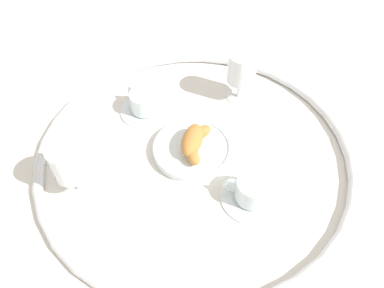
{
  "coord_description": "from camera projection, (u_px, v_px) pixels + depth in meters",
  "views": [
    {
      "loc": [
        0.5,
        0.24,
        0.68
      ],
      "look_at": [
        0.0,
        -0.01,
        0.03
      ],
      "focal_mm": 33.74,
      "sensor_mm": 36.0,
      "label": 1
    }
  ],
  "objects": [
    {
      "name": "croissant_large",
      "position": [
        193.0,
        141.0,
        0.85
      ],
      "size": [
        0.13,
        0.08,
        0.04
      ],
      "color": "#BC7A38",
      "rests_on": "pastry_plate"
    },
    {
      "name": "ground_plane",
      "position": [
        195.0,
        153.0,
        0.88
      ],
      "size": [
        2.2,
        2.2,
        0.0
      ],
      "primitive_type": "plane",
      "color": "silver"
    },
    {
      "name": "juice_glass_right",
      "position": [
        69.0,
        163.0,
        0.74
      ],
      "size": [
        0.08,
        0.08,
        0.14
      ],
      "color": "white",
      "rests_on": "ground_plane"
    },
    {
      "name": "table_chrome_rim",
      "position": [
        195.0,
        150.0,
        0.87
      ],
      "size": [
        0.76,
        0.76,
        0.02
      ],
      "primitive_type": "torus",
      "color": "silver",
      "rests_on": "ground_plane"
    },
    {
      "name": "pastry_plate",
      "position": [
        192.0,
        149.0,
        0.87
      ],
      "size": [
        0.19,
        0.19,
        0.02
      ],
      "color": "silver",
      "rests_on": "ground_plane"
    },
    {
      "name": "coffee_cup_near",
      "position": [
        145.0,
        104.0,
        0.96
      ],
      "size": [
        0.14,
        0.14,
        0.06
      ],
      "color": "silver",
      "rests_on": "ground_plane"
    },
    {
      "name": "coffee_cup_far",
      "position": [
        252.0,
        192.0,
        0.78
      ],
      "size": [
        0.14,
        0.14,
        0.06
      ],
      "color": "silver",
      "rests_on": "ground_plane"
    },
    {
      "name": "juice_glass_left",
      "position": [
        242.0,
        69.0,
        0.94
      ],
      "size": [
        0.08,
        0.08,
        0.14
      ],
      "color": "white",
      "rests_on": "ground_plane"
    }
  ]
}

